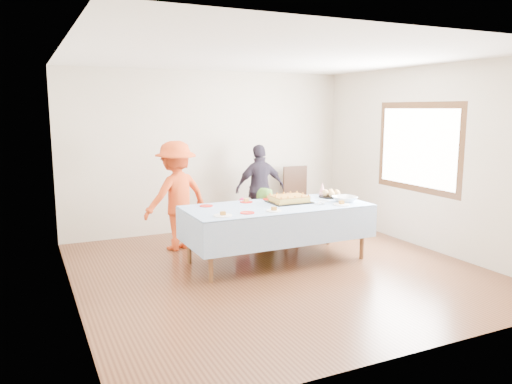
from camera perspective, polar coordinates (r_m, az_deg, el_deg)
ground at (r=6.60m, az=2.48°, el=-8.84°), size 5.00×5.00×0.00m
room_walls at (r=6.30m, az=3.02°, el=6.73°), size 5.04×5.04×2.72m
party_table at (r=6.78m, az=2.42°, el=-1.99°), size 2.50×1.10×0.78m
birthday_cake at (r=6.97m, az=3.82°, el=-0.83°), size 0.56×0.43×0.10m
rolls_tray at (r=7.45m, az=8.59°, el=-0.24°), size 0.36×0.36×0.11m
punch_bowl at (r=7.11m, az=10.10°, el=-0.80°), size 0.33×0.33×0.08m
party_hat at (r=7.65m, az=7.58°, el=0.40°), size 0.11×0.11×0.19m
fork_pile at (r=6.88m, az=7.50°, el=-1.14°), size 0.24×0.18×0.07m
plate_red_far_a at (r=6.73m, az=-5.71°, el=-1.58°), size 0.18×0.18×0.01m
plate_red_far_b at (r=6.97m, az=-1.12°, el=-1.14°), size 0.18×0.18×0.01m
plate_red_far_c at (r=7.18m, az=1.57°, el=-0.83°), size 0.19×0.19×0.01m
plate_red_far_d at (r=7.30m, az=4.25°, el=-0.69°), size 0.20×0.20×0.01m
plate_red_near at (r=6.26m, az=-1.00°, el=-2.38°), size 0.18×0.18×0.01m
plate_white_left at (r=6.11m, az=-3.80°, el=-2.70°), size 0.23×0.23×0.01m
plate_white_mid at (r=6.38m, az=2.06°, el=-2.15°), size 0.20×0.20×0.01m
plate_white_right at (r=6.89m, az=9.75°, el=-1.41°), size 0.23×0.23×0.01m
dining_chair at (r=8.96m, az=4.80°, el=-0.08°), size 0.48×0.48×1.05m
toddler_left at (r=7.56m, az=-1.59°, el=-3.45°), size 0.31×0.23×0.76m
toddler_mid at (r=7.40m, az=1.02°, el=-3.07°), size 0.53×0.43×0.93m
toddler_right at (r=7.62m, az=3.70°, el=-3.11°), size 0.49×0.45×0.82m
adult_left at (r=7.45m, az=-9.09°, el=-0.41°), size 1.17×0.89×1.61m
adult_right at (r=8.42m, az=0.47°, el=0.41°), size 0.89×0.40×1.49m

